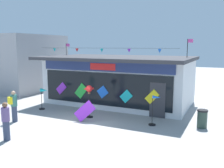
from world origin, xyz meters
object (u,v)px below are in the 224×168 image
at_px(wind_spinner_far_left, 43,95).
at_px(person_near_camera, 6,121).
at_px(wind_spinner_left, 89,92).
at_px(trash_bin, 202,119).
at_px(display_kite_on_ground, 85,111).
at_px(person_mid_plaza, 14,106).
at_px(wind_spinner_center_left, 154,109).
at_px(kite_shop_building, 119,79).

bearing_deg(wind_spinner_far_left, person_near_camera, -66.19).
xyz_separation_m(wind_spinner_left, trash_bin, (5.97, 0.90, -0.98)).
height_order(wind_spinner_far_left, display_kite_on_ground, wind_spinner_far_left).
xyz_separation_m(person_near_camera, person_mid_plaza, (-1.79, 2.08, 0.03)).
height_order(wind_spinner_center_left, display_kite_on_ground, wind_spinner_center_left).
distance_m(kite_shop_building, person_mid_plaza, 7.39).
xyz_separation_m(kite_shop_building, wind_spinner_left, (0.00, -4.16, -0.24)).
distance_m(kite_shop_building, wind_spinner_far_left, 5.32).
relative_size(wind_spinner_far_left, display_kite_on_ground, 1.25).
bearing_deg(kite_shop_building, wind_spinner_far_left, -131.85).
xyz_separation_m(person_near_camera, display_kite_on_ground, (1.60, 3.74, -0.27)).
height_order(wind_spinner_far_left, wind_spinner_center_left, wind_spinner_center_left).
xyz_separation_m(wind_spinner_far_left, person_near_camera, (2.11, -4.77, -0.11)).
distance_m(wind_spinner_far_left, wind_spinner_left, 3.56).
xyz_separation_m(kite_shop_building, display_kite_on_ground, (0.20, -4.96, -1.10)).
xyz_separation_m(wind_spinner_left, display_kite_on_ground, (0.19, -0.80, -0.86)).
distance_m(person_mid_plaza, display_kite_on_ground, 3.79).
height_order(person_near_camera, display_kite_on_ground, person_near_camera).
bearing_deg(kite_shop_building, person_near_camera, -99.20).
bearing_deg(wind_spinner_center_left, person_mid_plaza, -159.19).
bearing_deg(kite_shop_building, display_kite_on_ground, -87.75).
xyz_separation_m(wind_spinner_far_left, wind_spinner_center_left, (7.25, -0.05, -0.07)).
xyz_separation_m(kite_shop_building, person_near_camera, (-1.41, -8.70, -0.83)).
height_order(kite_shop_building, trash_bin, kite_shop_building).
height_order(trash_bin, display_kite_on_ground, display_kite_on_ground).
distance_m(wind_spinner_far_left, person_mid_plaza, 2.71).
bearing_deg(wind_spinner_center_left, person_near_camera, -137.44).
bearing_deg(wind_spinner_left, kite_shop_building, 90.04).
distance_m(person_near_camera, display_kite_on_ground, 4.08).
distance_m(wind_spinner_left, person_mid_plaza, 4.08).
bearing_deg(person_near_camera, display_kite_on_ground, 83.73).
xyz_separation_m(kite_shop_building, person_mid_plaza, (-3.20, -6.62, -0.79)).
height_order(person_mid_plaza, display_kite_on_ground, person_mid_plaza).
height_order(wind_spinner_far_left, trash_bin, wind_spinner_far_left).
relative_size(wind_spinner_left, display_kite_on_ground, 1.68).
bearing_deg(trash_bin, wind_spinner_left, -171.45).
xyz_separation_m(wind_spinner_center_left, trash_bin, (2.24, 0.72, -0.43)).
bearing_deg(display_kite_on_ground, wind_spinner_center_left, 15.49).
relative_size(kite_shop_building, person_mid_plaza, 5.98).
bearing_deg(trash_bin, wind_spinner_center_left, -162.24).
bearing_deg(wind_spinner_left, display_kite_on_ground, -76.50).
height_order(wind_spinner_left, trash_bin, wind_spinner_left).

